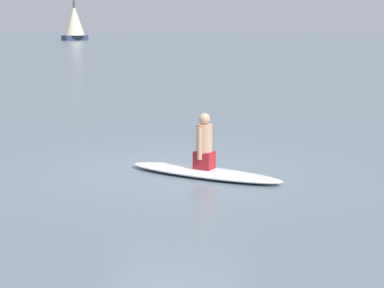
% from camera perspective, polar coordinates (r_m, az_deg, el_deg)
% --- Properties ---
extents(ground_plane, '(400.00, 400.00, 0.00)m').
position_cam_1_polar(ground_plane, '(11.50, -1.59, -2.48)').
color(ground_plane, slate).
extents(surfboard, '(1.39, 3.01, 0.14)m').
position_cam_1_polar(surfboard, '(11.15, 1.10, -2.54)').
color(surfboard, white).
rests_on(surfboard, ground).
extents(person_paddler, '(0.43, 0.38, 0.97)m').
position_cam_1_polar(person_paddler, '(11.04, 1.11, 0.03)').
color(person_paddler, '#A51E23').
rests_on(person_paddler, surfboard).
extents(sailboat_far_left, '(4.47, 4.07, 6.12)m').
position_cam_1_polar(sailboat_far_left, '(102.87, -10.45, 10.69)').
color(sailboat_far_left, '#2D3851').
rests_on(sailboat_far_left, ground).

